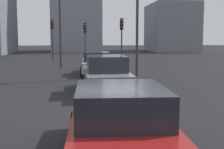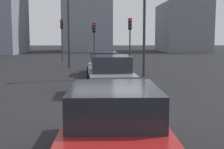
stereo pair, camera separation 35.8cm
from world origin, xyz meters
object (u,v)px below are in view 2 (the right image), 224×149
at_px(traffic_light_far_left, 130,32).
at_px(street_lamp_far, 68,16).
at_px(car_red_third, 114,125).
at_px(car_silver_lead, 104,63).
at_px(traffic_light_near_left, 62,31).
at_px(street_lamp_kerbside, 145,0).
at_px(car_grey_second, 110,75).
at_px(traffic_light_near_right, 94,34).

relative_size(traffic_light_far_left, street_lamp_far, 0.57).
relative_size(car_red_third, traffic_light_far_left, 1.22).
relative_size(car_silver_lead, traffic_light_near_left, 1.13).
bearing_deg(traffic_light_near_left, traffic_light_far_left, 38.07).
height_order(traffic_light_far_left, street_lamp_kerbside, street_lamp_kerbside).
bearing_deg(car_grey_second, car_silver_lead, -0.69).
height_order(car_grey_second, street_lamp_far, street_lamp_far).
xyz_separation_m(car_silver_lead, car_grey_second, (-6.97, -0.16, 0.07)).
height_order(traffic_light_near_left, street_lamp_kerbside, street_lamp_kerbside).
height_order(car_red_third, street_lamp_far, street_lamp_far).
bearing_deg(traffic_light_far_left, car_red_third, 1.26).
bearing_deg(traffic_light_near_right, car_grey_second, 9.75).
xyz_separation_m(car_silver_lead, street_lamp_kerbside, (-1.61, -2.43, 3.90)).
height_order(traffic_light_near_right, street_lamp_kerbside, street_lamp_kerbside).
height_order(car_grey_second, traffic_light_near_left, traffic_light_near_left).
distance_m(car_grey_second, street_lamp_far, 11.78).
bearing_deg(street_lamp_far, traffic_light_near_left, 10.59).
bearing_deg(street_lamp_far, car_silver_lead, -146.80).
relative_size(car_grey_second, street_lamp_far, 0.70).
xyz_separation_m(car_grey_second, street_lamp_far, (10.98, 2.79, 3.25)).
bearing_deg(traffic_light_near_left, car_silver_lead, 16.30).
relative_size(traffic_light_near_left, street_lamp_kerbside, 0.53).
relative_size(traffic_light_near_left, traffic_light_far_left, 1.07).
height_order(traffic_light_far_left, street_lamp_far, street_lamp_far).
relative_size(car_silver_lead, traffic_light_far_left, 1.21).
xyz_separation_m(traffic_light_near_left, street_lamp_kerbside, (-12.83, -6.40, 1.62)).
distance_m(car_grey_second, traffic_light_near_right, 15.76).
xyz_separation_m(car_grey_second, traffic_light_near_right, (15.62, 0.88, 1.91)).
height_order(car_silver_lead, street_lamp_kerbside, street_lamp_kerbside).
height_order(car_red_third, street_lamp_kerbside, street_lamp_kerbside).
relative_size(traffic_light_near_left, street_lamp_far, 0.61).
bearing_deg(car_silver_lead, street_lamp_kerbside, -122.80).
bearing_deg(car_red_third, traffic_light_near_right, 2.73).
distance_m(car_grey_second, traffic_light_far_left, 11.54).
relative_size(car_grey_second, traffic_light_far_left, 1.22).
xyz_separation_m(traffic_light_near_left, street_lamp_far, (-7.21, -1.35, 1.04)).
xyz_separation_m(traffic_light_far_left, street_lamp_kerbside, (-5.83, -0.26, 1.80)).
distance_m(traffic_light_near_right, street_lamp_kerbside, 10.91).
bearing_deg(car_red_third, car_silver_lead, 0.84).
xyz_separation_m(traffic_light_near_right, traffic_light_far_left, (-4.44, -2.89, 0.12)).
distance_m(street_lamp_kerbside, street_lamp_far, 7.58).
relative_size(car_silver_lead, street_lamp_far, 0.69).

